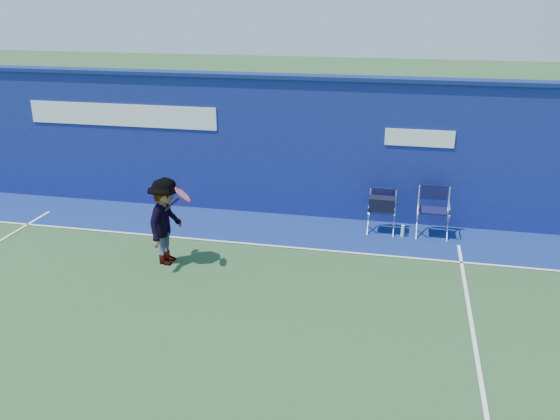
% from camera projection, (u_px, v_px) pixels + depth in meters
% --- Properties ---
extents(ground, '(80.00, 80.00, 0.00)m').
position_uv_depth(ground, '(166.00, 325.00, 8.91)').
color(ground, '#294D29').
rests_on(ground, ground).
extents(stadium_wall, '(24.00, 0.50, 3.08)m').
position_uv_depth(stadium_wall, '(252.00, 143.00, 13.15)').
color(stadium_wall, navy).
rests_on(stadium_wall, ground).
extents(out_of_bounds_strip, '(24.00, 1.80, 0.01)m').
position_uv_depth(out_of_bounds_strip, '(240.00, 226.00, 12.67)').
color(out_of_bounds_strip, navy).
rests_on(out_of_bounds_strip, ground).
extents(court_lines, '(24.00, 12.00, 0.01)m').
position_uv_depth(court_lines, '(180.00, 305.00, 9.46)').
color(court_lines, white).
rests_on(court_lines, out_of_bounds_strip).
extents(directors_chair_left, '(0.53, 0.49, 0.89)m').
position_uv_depth(directors_chair_left, '(382.00, 215.00, 12.24)').
color(directors_chair_left, silver).
rests_on(directors_chair_left, ground).
extents(directors_chair_right, '(0.60, 0.54, 1.01)m').
position_uv_depth(directors_chair_right, '(432.00, 221.00, 12.08)').
color(directors_chair_right, silver).
rests_on(directors_chair_right, ground).
extents(water_bottle, '(0.07, 0.07, 0.25)m').
position_uv_depth(water_bottle, '(403.00, 231.00, 12.08)').
color(water_bottle, silver).
rests_on(water_bottle, ground).
extents(tennis_player, '(0.91, 1.07, 1.62)m').
position_uv_depth(tennis_player, '(166.00, 221.00, 10.70)').
color(tennis_player, '#EA4738').
rests_on(tennis_player, ground).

